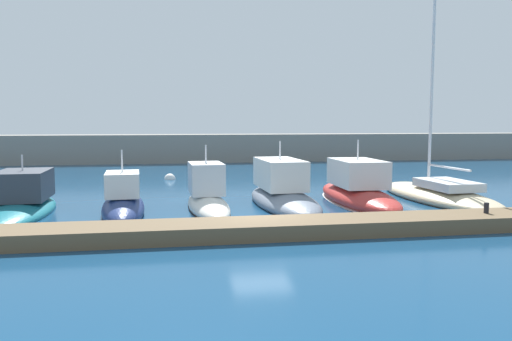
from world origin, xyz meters
The scene contains 13 objects.
ground_plane centered at (0.00, 0.00, 0.00)m, with size 120.00×120.00×0.00m, color navy.
dock_pier centered at (0.00, -1.83, 0.30)m, with size 26.97×2.20×0.60m, color brown.
breakwater_seawall centered at (0.00, 33.65, 1.49)m, with size 108.00×3.75×2.97m, color gray.
motorboat_teal_nearest centered at (-10.86, 4.97, 0.48)m, with size 3.19×8.64×3.19m.
motorboat_navy_second centered at (-5.99, 3.95, 0.48)m, with size 2.48×7.52×3.45m.
motorboat_ivory_third centered at (-1.93, 4.55, 0.58)m, with size 2.31×7.58×3.54m.
motorboat_slate_fourth centered at (2.05, 5.12, 0.67)m, with size 3.25×9.19×3.71m.
motorboat_red_fifth centered at (6.14, 4.92, 0.70)m, with size 2.89×9.34×3.65m.
sailboat_sand_sixth centered at (10.95, 5.09, 0.36)m, with size 3.88×10.53×17.07m.
mooring_buoy_yellow centered at (0.02, 23.73, 0.00)m, with size 0.76×0.76×0.76m, color yellow.
mooring_buoy_white centered at (-3.86, 17.75, 0.00)m, with size 0.86×0.86×0.86m, color white.
mooring_buoy_red centered at (11.91, 25.50, 0.00)m, with size 0.61×0.61×0.61m, color red.
dock_bollard centered at (9.13, -1.83, 0.82)m, with size 0.20×0.20×0.44m, color black.
Camera 1 is at (-3.64, -20.12, 4.39)m, focal length 34.74 mm.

